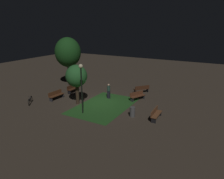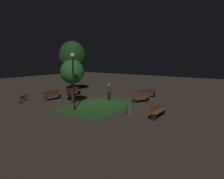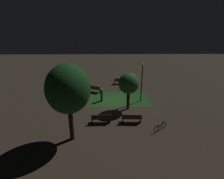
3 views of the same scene
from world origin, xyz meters
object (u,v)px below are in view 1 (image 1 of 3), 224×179
Objects in this scene: tree_right_canopy at (68,52)px; tree_lawn_side at (76,76)px; bench_corner at (73,88)px; bench_near_trees at (137,96)px; bench_front_left at (56,95)px; bicycle at (30,101)px; bench_by_lamp at (156,114)px; pedestrian at (109,91)px; lamp_post_path_center at (81,80)px; trash_bin at (132,112)px; bench_lawn_edge at (142,89)px.

tree_right_canopy is 7.25m from tree_lawn_side.
bench_corner is 7.66m from bench_near_trees.
bench_corner is 4.53m from tree_lawn_side.
bicycle is at bearing -29.62° from bench_front_left.
tree_right_canopy is at bearing -109.31° from bench_by_lamp.
pedestrian is (-2.92, 4.72, 0.37)m from bench_front_left.
trash_bin is (-1.50, 4.14, -2.58)m from lamp_post_path_center.
bench_by_lamp is 0.30× the size of tree_right_canopy.
trash_bin is (5.06, 11.14, -3.79)m from tree_right_canopy.
tree_lawn_side reaches higher than bench_front_left.
tree_right_canopy is 4.59× the size of bicycle.
tree_lawn_side is (4.90, 5.15, -1.42)m from tree_right_canopy.
lamp_post_path_center is (7.99, -2.43, 2.53)m from bench_lawn_edge.
bicycle reaches higher than bench_near_trees.
bench_lawn_edge is at bearing 136.00° from bicycle.
tree_lawn_side is at bearing 119.80° from bicycle.
bicycle is 7.95m from pedestrian.
tree_lawn_side is (6.33, -4.29, 2.32)m from bench_lawn_edge.
lamp_post_path_center is at bearing 46.84° from bench_corner.
bench_near_trees is 1.38× the size of bicycle.
lamp_post_path_center is (1.99, -6.02, 2.53)m from bench_by_lamp.
lamp_post_path_center reaches higher than bicycle.
bench_corner is 0.46× the size of tree_lawn_side.
tree_lawn_side is at bearing 45.94° from bench_corner.
bench_lawn_edge is 10.25m from tree_right_canopy.
bench_front_left is 5.53m from lamp_post_path_center.
bench_near_trees and bench_by_lamp have the same top height.
bench_near_trees is 1.14× the size of pedestrian.
bench_by_lamp is (2.37, 10.68, 0.00)m from bench_corner.
pedestrian reaches higher than bicycle.
bench_corner reaches higher than trash_bin.
tree_right_canopy is at bearing -154.69° from bench_front_left.
bench_by_lamp reaches higher than trash_bin.
tree_right_canopy reaches higher than bench_lawn_edge.
pedestrian reaches higher than bench_front_left.
bicycle is at bearing -54.89° from bench_near_trees.
bench_lawn_edge is 0.43× the size of tree_lawn_side.
bench_front_left is at bearing 150.38° from bicycle.
bench_near_trees is 0.47× the size of tree_lawn_side.
bench_by_lamp is at bearing 41.21° from bench_near_trees.
tree_lawn_side reaches higher than bench_near_trees.
bicycle reaches higher than bench_front_left.
pedestrian reaches higher than bench_by_lamp.
bicycle reaches higher than bench_corner.
tree_right_canopy is 7.06× the size of trash_bin.
tree_lawn_side is at bearing -91.55° from trash_bin.
tree_right_canopy is (-1.01, -9.92, 3.74)m from bench_near_trees.
pedestrian is at bearing -112.87° from bench_by_lamp.
bench_corner is at bearing -62.89° from bench_lawn_edge.
bench_front_left is 1.09× the size of bench_lawn_edge.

